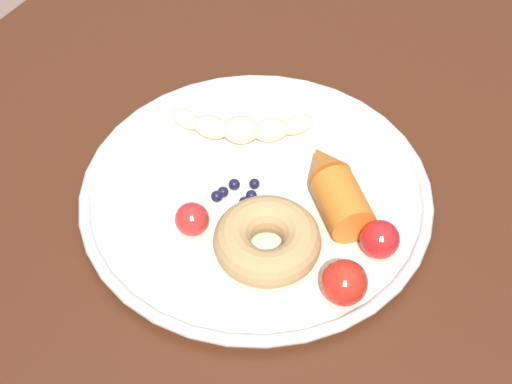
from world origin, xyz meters
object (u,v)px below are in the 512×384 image
at_px(banana, 241,127).
at_px(blueberry_pile, 241,195).
at_px(carrot_orange, 337,186).
at_px(donut, 270,242).
at_px(tomato_mid, 380,239).
at_px(dining_table, 299,264).
at_px(plate, 256,194).
at_px(tomato_far, 192,219).
at_px(tomato_near, 344,283).

xyz_separation_m(banana, blueberry_pile, (-0.08, -0.05, -0.00)).
relative_size(carrot_orange, blueberry_pile, 1.93).
distance_m(donut, tomato_mid, 0.10).
bearing_deg(dining_table, plate, 104.88).
xyz_separation_m(dining_table, blueberry_pile, (-0.03, 0.05, 0.11)).
height_order(dining_table, tomato_far, tomato_far).
xyz_separation_m(plate, carrot_orange, (0.03, -0.07, 0.02)).
bearing_deg(donut, tomato_near, -95.41).
xyz_separation_m(dining_table, banana, (0.05, 0.10, 0.12)).
relative_size(donut, tomato_far, 3.08).
relative_size(plate, banana, 2.40).
distance_m(dining_table, tomato_mid, 0.15).
bearing_deg(donut, dining_table, 2.10).
bearing_deg(donut, carrot_orange, -14.55).
height_order(dining_table, tomato_mid, tomato_mid).
bearing_deg(donut, tomato_far, 99.70).
distance_m(dining_table, banana, 0.16).
distance_m(dining_table, tomato_far, 0.16).
xyz_separation_m(blueberry_pile, tomato_near, (-0.05, -0.14, 0.01)).
bearing_deg(blueberry_pile, dining_table, -62.47).
height_order(banana, carrot_orange, carrot_orange).
bearing_deg(blueberry_pile, tomato_near, -110.42).
distance_m(carrot_orange, blueberry_pile, 0.09).
distance_m(carrot_orange, tomato_near, 0.11).
xyz_separation_m(banana, donut, (-0.12, -0.10, 0.01)).
height_order(carrot_orange, donut, carrot_orange).
bearing_deg(banana, carrot_orange, -103.55).
bearing_deg(plate, tomato_near, -117.26).
distance_m(plate, blueberry_pile, 0.02).
distance_m(banana, blueberry_pile, 0.09).
bearing_deg(tomato_near, tomato_mid, -5.69).
xyz_separation_m(tomato_near, tomato_far, (-0.01, 0.16, -0.00)).
bearing_deg(carrot_orange, blueberry_pile, 119.75).
xyz_separation_m(tomato_mid, tomato_far, (-0.07, 0.16, -0.00)).
bearing_deg(dining_table, carrot_orange, -55.89).
height_order(banana, tomato_far, tomato_far).
height_order(carrot_orange, blueberry_pile, carrot_orange).
bearing_deg(blueberry_pile, donut, -127.23).
xyz_separation_m(plate, donut, (-0.06, -0.05, 0.02)).
relative_size(dining_table, donut, 10.19).
distance_m(dining_table, blueberry_pile, 0.13).
height_order(donut, blueberry_pile, donut).
bearing_deg(tomato_far, plate, -20.60).
height_order(plate, tomato_far, tomato_far).
xyz_separation_m(plate, tomato_far, (-0.07, 0.03, 0.02)).
bearing_deg(carrot_orange, plate, 112.35).
relative_size(plate, blueberry_pile, 6.44).
xyz_separation_m(plate, tomato_near, (-0.07, -0.13, 0.02)).
relative_size(plate, tomato_near, 8.44).
bearing_deg(banana, tomato_near, -124.72).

